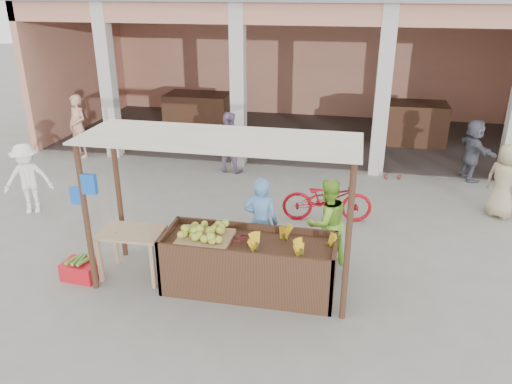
% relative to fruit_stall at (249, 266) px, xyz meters
% --- Properties ---
extents(ground, '(60.00, 60.00, 0.00)m').
position_rel_fruit_stall_xyz_m(ground, '(-0.50, 0.00, -0.40)').
color(ground, slate).
rests_on(ground, ground).
extents(market_building, '(14.40, 6.40, 4.20)m').
position_rel_fruit_stall_xyz_m(market_building, '(-0.45, 8.93, 2.30)').
color(market_building, tan).
rests_on(market_building, ground).
extents(fruit_stall, '(2.60, 0.95, 0.80)m').
position_rel_fruit_stall_xyz_m(fruit_stall, '(0.00, 0.00, 0.00)').
color(fruit_stall, '#4F311F').
rests_on(fruit_stall, ground).
extents(stall_awning, '(4.09, 1.35, 2.39)m').
position_rel_fruit_stall_xyz_m(stall_awning, '(-0.51, 0.06, 1.58)').
color(stall_awning, '#4F311F').
rests_on(stall_awning, ground).
extents(banana_heap, '(1.13, 0.62, 0.21)m').
position_rel_fruit_stall_xyz_m(banana_heap, '(0.63, -0.02, 0.50)').
color(banana_heap, yellow).
rests_on(banana_heap, fruit_stall).
extents(melon_tray, '(0.80, 0.70, 0.21)m').
position_rel_fruit_stall_xyz_m(melon_tray, '(-0.67, -0.04, 0.50)').
color(melon_tray, tan).
rests_on(melon_tray, fruit_stall).
extents(berry_heap, '(0.40, 0.33, 0.13)m').
position_rel_fruit_stall_xyz_m(berry_heap, '(-0.08, 0.01, 0.46)').
color(berry_heap, maroon).
rests_on(berry_heap, fruit_stall).
extents(side_table, '(1.01, 0.70, 0.80)m').
position_rel_fruit_stall_xyz_m(side_table, '(-1.90, 0.01, 0.26)').
color(side_table, tan).
rests_on(side_table, ground).
extents(papaya_pile, '(0.62, 0.36, 0.18)m').
position_rel_fruit_stall_xyz_m(papaya_pile, '(-1.90, 0.01, 0.49)').
color(papaya_pile, '#579530').
rests_on(papaya_pile, side_table).
extents(red_crate, '(0.59, 0.45, 0.29)m').
position_rel_fruit_stall_xyz_m(red_crate, '(-2.70, -0.24, -0.26)').
color(red_crate, red).
rests_on(red_crate, ground).
extents(plantain_bundle, '(0.45, 0.32, 0.09)m').
position_rel_fruit_stall_xyz_m(plantain_bundle, '(-2.70, -0.24, -0.07)').
color(plantain_bundle, '#5D9335').
rests_on(plantain_bundle, red_crate).
extents(produce_sacks, '(0.71, 0.44, 0.54)m').
position_rel_fruit_stall_xyz_m(produce_sacks, '(2.41, 5.29, -0.13)').
color(produce_sacks, maroon).
rests_on(produce_sacks, ground).
extents(vendor_blue, '(0.65, 0.49, 1.68)m').
position_rel_fruit_stall_xyz_m(vendor_blue, '(0.04, 0.74, 0.44)').
color(vendor_blue, '#5C98DB').
rests_on(vendor_blue, ground).
extents(vendor_green, '(0.89, 0.81, 1.61)m').
position_rel_fruit_stall_xyz_m(vendor_green, '(1.09, 0.99, 0.41)').
color(vendor_green, '#8DCE37').
rests_on(vendor_green, ground).
extents(motorcycle, '(0.88, 1.91, 0.96)m').
position_rel_fruit_stall_xyz_m(motorcycle, '(0.99, 2.69, 0.08)').
color(motorcycle, '#9F0B13').
rests_on(motorcycle, ground).
extents(shopper_a, '(1.13, 0.89, 1.58)m').
position_rel_fruit_stall_xyz_m(shopper_a, '(-5.00, 1.87, 0.39)').
color(shopper_a, white).
rests_on(shopper_a, ground).
extents(shopper_c, '(0.96, 0.93, 1.69)m').
position_rel_fruit_stall_xyz_m(shopper_c, '(4.41, 3.60, 0.44)').
color(shopper_c, tan).
rests_on(shopper_c, ground).
extents(shopper_d, '(1.03, 1.56, 1.57)m').
position_rel_fruit_stall_xyz_m(shopper_d, '(4.20, 5.66, 0.38)').
color(shopper_d, '#555762').
rests_on(shopper_d, ground).
extents(shopper_e, '(0.81, 0.74, 1.77)m').
position_rel_fruit_stall_xyz_m(shopper_e, '(-5.87, 5.37, 0.48)').
color(shopper_e, tan).
rests_on(shopper_e, ground).
extents(shopper_f, '(0.85, 0.55, 1.66)m').
position_rel_fruit_stall_xyz_m(shopper_f, '(-1.63, 5.08, 0.43)').
color(shopper_f, '#96789C').
rests_on(shopper_f, ground).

